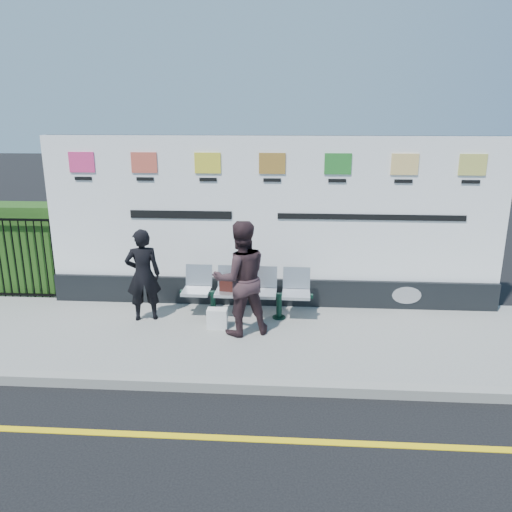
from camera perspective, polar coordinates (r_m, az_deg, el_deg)
The scene contains 12 objects.
ground at distance 5.93m, azimuth -4.94°, elevation -20.00°, with size 80.00×80.00×0.00m, color black.
pavement at distance 8.04m, azimuth -2.25°, elevation -9.19°, with size 14.00×3.00×0.12m, color gray.
kerb at distance 6.72m, azimuth -3.63°, elevation -14.53°, with size 14.00×0.18×0.14m, color gray.
yellow_line at distance 5.93m, azimuth -4.94°, elevation -19.97°, with size 14.00×0.10×0.01m, color yellow.
billboard at distance 8.84m, azimuth 1.81°, elevation 2.49°, with size 8.00×0.30×3.00m.
hedge at distance 10.81m, azimuth -26.09°, elevation 0.89°, with size 2.35×0.70×1.70m, color #254D17.
railing at distance 10.46m, azimuth -27.23°, elevation -0.17°, with size 2.05×0.06×1.54m, color black, non-canonical shape.
bench at distance 8.54m, azimuth -1.16°, elevation -5.51°, with size 2.16×0.56×0.46m, color #ADB0B6, non-canonical shape.
woman_left at distance 8.48m, azimuth -12.78°, elevation -2.12°, with size 0.57×0.37×1.57m, color black.
woman_right at distance 7.71m, azimuth -1.76°, elevation -2.56°, with size 0.88×0.69×1.82m, color #362327.
handbag_brown at distance 8.45m, azimuth -3.08°, elevation -3.19°, with size 0.32×0.14×0.25m, color black.
carrier_bag_white at distance 8.16m, azimuth -4.44°, elevation -7.12°, with size 0.33×0.20×0.33m, color silver.
Camera 1 is at (0.80, -4.74, 3.48)m, focal length 35.00 mm.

